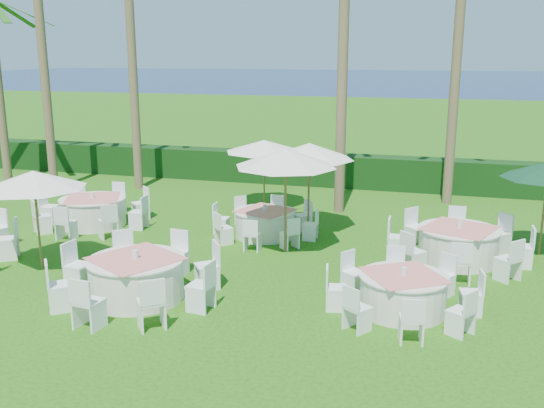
{
  "coord_description": "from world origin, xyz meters",
  "views": [
    {
      "loc": [
        5.18,
        -10.59,
        4.97
      ],
      "look_at": [
        1.21,
        3.52,
        1.3
      ],
      "focal_mm": 40.0,
      "sensor_mm": 36.0,
      "label": 1
    }
  ],
  "objects": [
    {
      "name": "banquet_table_f",
      "position": [
        5.75,
        4.18,
        0.45
      ],
      "size": [
        3.39,
        3.39,
        1.02
      ],
      "color": "silver",
      "rests_on": "ground"
    },
    {
      "name": "ground",
      "position": [
        0.0,
        0.0,
        0.0
      ],
      "size": [
        120.0,
        120.0,
        0.0
      ],
      "primitive_type": "plane",
      "color": "#1C4F0D",
      "rests_on": "ground"
    },
    {
      "name": "hedge",
      "position": [
        0.0,
        12.0,
        0.6
      ],
      "size": [
        34.0,
        1.0,
        1.2
      ],
      "primitive_type": "cube",
      "color": "black",
      "rests_on": "ground"
    },
    {
      "name": "umbrella_a",
      "position": [
        -3.72,
        0.96,
        2.16
      ],
      "size": [
        2.37,
        2.37,
        2.36
      ],
      "color": "brown",
      "rests_on": "ground"
    },
    {
      "name": "ocean",
      "position": [
        0.0,
        102.0,
        0.0
      ],
      "size": [
        260.0,
        260.0,
        0.0
      ],
      "primitive_type": "plane",
      "color": "#072049",
      "rests_on": "ground"
    },
    {
      "name": "banquet_table_d",
      "position": [
        -4.56,
        4.58,
        0.44
      ],
      "size": [
        3.36,
        3.36,
        1.01
      ],
      "color": "silver",
      "rests_on": "ground"
    },
    {
      "name": "banquet_table_e",
      "position": [
        0.62,
        4.9,
        0.39
      ],
      "size": [
        2.95,
        2.95,
        0.9
      ],
      "color": "silver",
      "rests_on": "ground"
    },
    {
      "name": "palm_b",
      "position": [
        -5.71,
        9.58,
        5.51
      ],
      "size": [
        4.4,
        3.98,
        10.08
      ],
      "color": "brown",
      "rests_on": "ground"
    },
    {
      "name": "umbrella_c",
      "position": [
        -0.32,
        8.02,
        2.04
      ],
      "size": [
        2.55,
        2.55,
        2.24
      ],
      "color": "brown",
      "rests_on": "ground"
    },
    {
      "name": "umbrella_d",
      "position": [
        1.69,
        5.62,
        2.33
      ],
      "size": [
        2.51,
        2.51,
        2.56
      ],
      "color": "brown",
      "rests_on": "ground"
    },
    {
      "name": "umbrella_b",
      "position": [
        1.5,
        3.76,
        2.45
      ],
      "size": [
        2.58,
        2.58,
        2.68
      ],
      "color": "brown",
      "rests_on": "ground"
    },
    {
      "name": "banquet_table_b",
      "position": [
        -0.7,
        -0.02,
        0.46
      ],
      "size": [
        3.52,
        3.52,
        1.05
      ],
      "color": "silver",
      "rests_on": "ground"
    },
    {
      "name": "banquet_table_c",
      "position": [
        4.65,
        0.8,
        0.4
      ],
      "size": [
        3.04,
        3.04,
        0.92
      ],
      "color": "silver",
      "rests_on": "ground"
    },
    {
      "name": "palm_d",
      "position": [
        5.49,
        10.27,
        4.82
      ],
      "size": [
        4.39,
        4.19,
        8.73
      ],
      "color": "brown",
      "rests_on": "ground"
    },
    {
      "name": "palm_a",
      "position": [
        -8.63,
        8.49,
        6.12
      ],
      "size": [
        4.4,
        3.99,
        11.28
      ],
      "color": "brown",
      "rests_on": "ground"
    }
  ]
}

